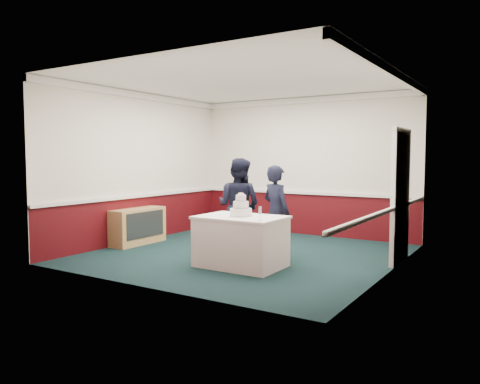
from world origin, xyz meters
The scene contains 9 objects.
ground centered at (0.00, 0.00, 0.00)m, with size 5.00×5.00×0.00m, color #112A28.
room_shell centered at (0.08, 0.61, 1.97)m, with size 5.00×5.00×3.00m.
sideboard centered at (-2.28, -0.30, 0.35)m, with size 0.41×1.20×0.70m.
cake_table centered at (0.44, -0.84, 0.40)m, with size 1.32×0.92×0.79m.
wedding_cake centered at (0.44, -0.84, 0.90)m, with size 0.35×0.35×0.36m.
cake_knife centered at (0.41, -1.04, 0.79)m, with size 0.01×0.22×0.01m, color silver.
champagne_flute centered at (0.94, -1.12, 0.93)m, with size 0.05×0.05×0.21m.
person_man centered at (-0.12, -0.01, 0.84)m, with size 0.82×0.64×1.69m, color black.
person_woman centered at (0.65, -0.06, 0.79)m, with size 0.57×0.38×1.57m, color black.
Camera 1 is at (4.23, -6.95, 1.71)m, focal length 35.00 mm.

